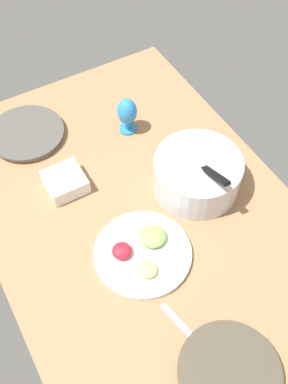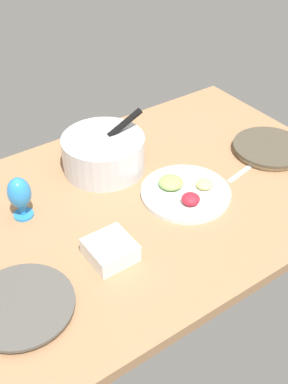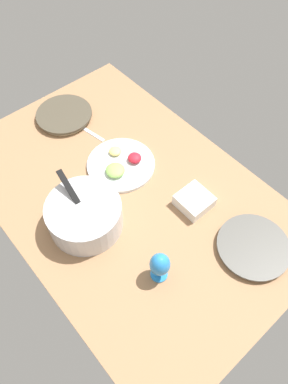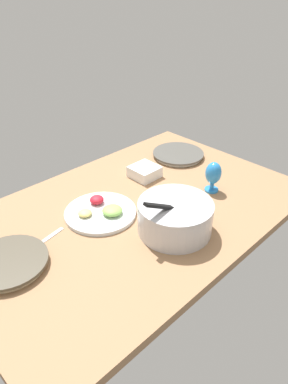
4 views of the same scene
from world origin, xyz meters
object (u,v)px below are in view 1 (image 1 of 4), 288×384
at_px(dinner_plate_right, 229,373).
at_px(hurricane_glass_blue, 127,113).
at_px(fruit_platter, 143,252).
at_px(square_bowl_white, 65,181).
at_px(mixing_bowl, 197,173).
at_px(dinner_plate_left, 27,134).

bearing_deg(dinner_plate_right, hurricane_glass_blue, 167.88).
xyz_separation_m(fruit_platter, square_bowl_white, (-0.38, -0.11, 0.02)).
bearing_deg(square_bowl_white, hurricane_glass_blue, 112.81).
xyz_separation_m(dinner_plate_right, fruit_platter, (-0.45, -0.02, -0.00)).
bearing_deg(mixing_bowl, square_bowl_white, -119.18).
relative_size(hurricane_glass_blue, square_bowl_white, 1.14).
bearing_deg(fruit_platter, dinner_plate_right, 2.48).
xyz_separation_m(dinner_plate_right, square_bowl_white, (-0.83, -0.13, 0.02)).
xyz_separation_m(hurricane_glass_blue, square_bowl_white, (0.14, -0.33, -0.06)).
relative_size(mixing_bowl, hurricane_glass_blue, 2.07).
height_order(dinner_plate_left, mixing_bowl, mixing_bowl).
bearing_deg(hurricane_glass_blue, square_bowl_white, -67.19).
height_order(dinner_plate_right, square_bowl_white, square_bowl_white).
bearing_deg(dinner_plate_left, hurricane_glass_blue, 65.26).
relative_size(mixing_bowl, square_bowl_white, 2.36).
xyz_separation_m(mixing_bowl, hurricane_glass_blue, (-0.37, -0.08, 0.02)).
bearing_deg(hurricane_glass_blue, mixing_bowl, 12.11).
bearing_deg(dinner_plate_left, mixing_bowl, 39.48).
height_order(dinner_plate_left, dinner_plate_right, dinner_plate_right).
relative_size(dinner_plate_left, fruit_platter, 0.92).
distance_m(dinner_plate_left, hurricane_glass_blue, 0.41).
xyz_separation_m(dinner_plate_right, hurricane_glass_blue, (-0.97, 0.21, 0.08)).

